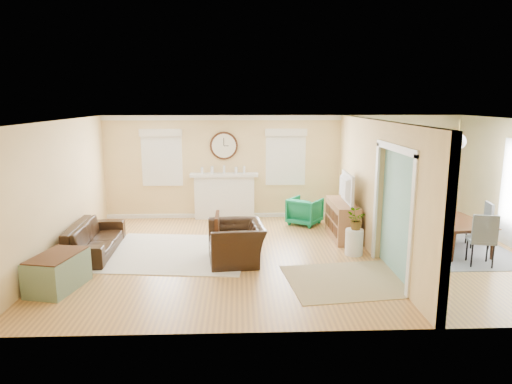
{
  "coord_description": "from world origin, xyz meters",
  "views": [
    {
      "loc": [
        -1.14,
        -8.44,
        2.96
      ],
      "look_at": [
        -0.8,
        0.3,
        1.2
      ],
      "focal_mm": 32.0,
      "sensor_mm": 36.0,
      "label": 1
    }
  ],
  "objects_px": {
    "eames_chair": "(236,243)",
    "dining_table": "(451,233)",
    "sofa": "(94,238)",
    "credenza": "(342,220)",
    "green_chair": "(305,211)"
  },
  "relations": [
    {
      "from": "eames_chair",
      "to": "dining_table",
      "type": "bearing_deg",
      "value": 92.28
    },
    {
      "from": "eames_chair",
      "to": "dining_table",
      "type": "height_order",
      "value": "eames_chair"
    },
    {
      "from": "green_chair",
      "to": "dining_table",
      "type": "xyz_separation_m",
      "value": [
        2.71,
        -1.91,
        -0.01
      ]
    },
    {
      "from": "sofa",
      "to": "credenza",
      "type": "distance_m",
      "value": 5.17
    },
    {
      "from": "green_chair",
      "to": "sofa",
      "type": "bearing_deg",
      "value": 58.53
    },
    {
      "from": "eames_chair",
      "to": "dining_table",
      "type": "distance_m",
      "value": 4.41
    },
    {
      "from": "credenza",
      "to": "green_chair",
      "type": "bearing_deg",
      "value": 120.04
    },
    {
      "from": "sofa",
      "to": "dining_table",
      "type": "xyz_separation_m",
      "value": [
        7.16,
        0.05,
        0.01
      ]
    },
    {
      "from": "sofa",
      "to": "green_chair",
      "type": "bearing_deg",
      "value": -68.65
    },
    {
      "from": "sofa",
      "to": "green_chair",
      "type": "height_order",
      "value": "green_chair"
    },
    {
      "from": "credenza",
      "to": "dining_table",
      "type": "bearing_deg",
      "value": -20.77
    },
    {
      "from": "eames_chair",
      "to": "credenza",
      "type": "bearing_deg",
      "value": 115.7
    },
    {
      "from": "green_chair",
      "to": "credenza",
      "type": "bearing_deg",
      "value": 154.81
    },
    {
      "from": "sofa",
      "to": "credenza",
      "type": "xyz_separation_m",
      "value": [
        5.1,
        0.83,
        0.1
      ]
    },
    {
      "from": "green_chair",
      "to": "credenza",
      "type": "xyz_separation_m",
      "value": [
        0.65,
        -1.13,
        0.07
      ]
    }
  ]
}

